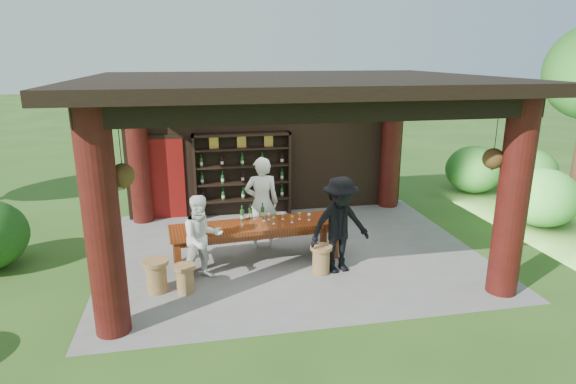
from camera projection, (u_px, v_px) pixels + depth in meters
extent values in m
plane|color=#2D5119|center=(292.00, 251.00, 9.89)|extent=(90.00, 90.00, 0.00)
cube|color=slate|center=(292.00, 253.00, 9.90)|extent=(7.40, 5.90, 0.10)
cube|color=black|center=(270.00, 147.00, 12.03)|extent=(7.00, 0.18, 3.30)
cube|color=maroon|center=(165.00, 179.00, 11.63)|extent=(0.95, 0.06, 2.00)
cylinder|color=#380C0A|center=(102.00, 224.00, 6.58)|extent=(0.50, 0.50, 3.30)
cylinder|color=#380C0A|center=(513.00, 199.00, 7.76)|extent=(0.50, 0.50, 3.30)
cylinder|color=#380C0A|center=(138.00, 154.00, 11.25)|extent=(0.50, 0.50, 3.30)
cylinder|color=#380C0A|center=(391.00, 144.00, 12.43)|extent=(0.50, 0.50, 3.30)
cube|color=black|center=(327.00, 109.00, 6.76)|extent=(6.70, 0.35, 0.35)
cube|color=black|center=(117.00, 98.00, 8.43)|extent=(0.30, 5.20, 0.30)
cube|color=black|center=(446.00, 93.00, 9.61)|extent=(0.30, 5.20, 0.30)
cube|color=black|center=(292.00, 82.00, 8.95)|extent=(7.50, 6.00, 0.20)
cylinder|color=black|center=(120.00, 151.00, 6.56)|extent=(0.01, 0.01, 0.75)
cone|color=black|center=(124.00, 183.00, 6.68)|extent=(0.32, 0.32, 0.18)
sphere|color=#1E5919|center=(123.00, 175.00, 6.65)|extent=(0.34, 0.34, 0.34)
cylinder|color=black|center=(496.00, 137.00, 7.62)|extent=(0.01, 0.01, 0.75)
cone|color=black|center=(492.00, 165.00, 7.75)|extent=(0.32, 0.32, 0.18)
sphere|color=#1E5919|center=(493.00, 159.00, 7.72)|extent=(0.34, 0.34, 0.34)
cube|color=#58200C|center=(256.00, 226.00, 9.27)|extent=(3.33, 1.12, 0.08)
cube|color=#58200C|center=(256.00, 231.00, 9.29)|extent=(3.11, 0.95, 0.12)
cube|color=#58200C|center=(178.00, 259.00, 8.67)|extent=(0.13, 0.13, 0.67)
cube|color=#58200C|center=(335.00, 242.00, 9.48)|extent=(0.13, 0.13, 0.67)
cube|color=#58200C|center=(176.00, 246.00, 9.26)|extent=(0.13, 0.13, 0.67)
cube|color=#58200C|center=(323.00, 231.00, 10.07)|extent=(0.13, 0.13, 0.67)
cylinder|color=olive|center=(185.00, 280.00, 8.13)|extent=(0.29, 0.29, 0.43)
cylinder|color=olive|center=(184.00, 267.00, 8.06)|extent=(0.37, 0.37, 0.06)
cylinder|color=olive|center=(321.00, 261.00, 8.84)|extent=(0.32, 0.32, 0.47)
cylinder|color=olive|center=(321.00, 248.00, 8.76)|extent=(0.40, 0.40, 0.06)
cylinder|color=olive|center=(157.00, 278.00, 8.14)|extent=(0.34, 0.34, 0.50)
cylinder|color=olive|center=(155.00, 262.00, 8.06)|extent=(0.43, 0.43, 0.07)
imported|color=silver|center=(262.00, 203.00, 9.84)|extent=(0.72, 0.48, 1.92)
imported|color=white|center=(202.00, 238.00, 8.43)|extent=(0.92, 0.82, 1.57)
imported|color=black|center=(340.00, 225.00, 8.74)|extent=(1.27, 0.87, 1.81)
cube|color=#BF6672|center=(195.00, 227.00, 8.88)|extent=(0.27, 0.20, 0.14)
ellipsoid|color=#194C14|center=(543.00, 202.00, 11.22)|extent=(1.60, 1.60, 1.36)
ellipsoid|color=#194C14|center=(474.00, 173.00, 13.96)|extent=(1.60, 1.60, 1.36)
ellipsoid|color=#194C14|center=(528.00, 175.00, 13.81)|extent=(1.56, 1.56, 1.32)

